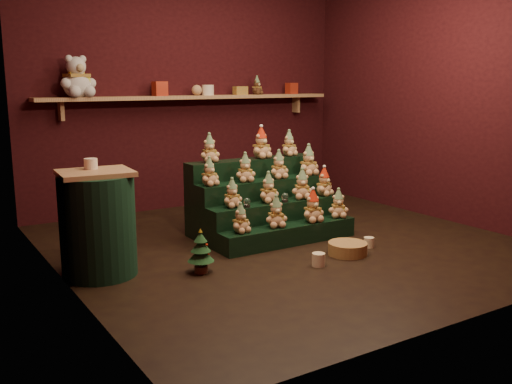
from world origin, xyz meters
TOP-DOWN VIEW (x-y plane):
  - ground at (0.00, 0.00)m, footprint 4.00×4.00m
  - back_wall at (0.00, 2.05)m, footprint 4.00×0.10m
  - front_wall at (0.00, -2.05)m, footprint 4.00×0.10m
  - left_wall at (-2.05, 0.00)m, footprint 0.10×4.00m
  - right_wall at (2.05, 0.00)m, footprint 0.10×4.00m
  - back_shelf at (0.00, 1.87)m, footprint 3.60×0.26m
  - riser_tier_front at (0.02, -0.00)m, footprint 1.40×0.22m
  - riser_tier_midfront at (0.02, 0.22)m, footprint 1.40×0.22m
  - riser_tier_midback at (0.02, 0.44)m, footprint 1.40×0.22m
  - riser_tier_back at (0.02, 0.66)m, footprint 1.40×0.22m
  - teddy_0 at (-0.49, 0.01)m, footprint 0.22×0.21m
  - teddy_1 at (-0.12, 0.00)m, footprint 0.24×0.23m
  - teddy_2 at (0.28, -0.02)m, footprint 0.22×0.20m
  - teddy_3 at (0.60, -0.01)m, footprint 0.26×0.25m
  - teddy_4 at (-0.45, 0.23)m, footprint 0.19×0.18m
  - teddy_5 at (-0.06, 0.23)m, footprint 0.20×0.18m
  - teddy_6 at (0.31, 0.20)m, footprint 0.26×0.25m
  - teddy_7 at (0.59, 0.21)m, footprint 0.25×0.24m
  - teddy_8 at (-0.58, 0.43)m, footprint 0.22×0.21m
  - teddy_9 at (-0.19, 0.44)m, footprint 0.22×0.21m
  - teddy_10 at (0.19, 0.42)m, footprint 0.20×0.18m
  - teddy_11 at (0.56, 0.42)m, footprint 0.23×0.21m
  - teddy_12 at (-0.45, 0.66)m, footprint 0.21×0.19m
  - teddy_13 at (0.13, 0.64)m, footprint 0.26×0.24m
  - teddy_14 at (0.47, 0.65)m, footprint 0.21×0.20m
  - snow_globe_a at (-0.34, 0.16)m, footprint 0.06×0.06m
  - snow_globe_b at (0.08, 0.16)m, footprint 0.07×0.07m
  - snow_globe_c at (0.40, 0.16)m, footprint 0.07×0.07m
  - side_table at (-1.72, 0.08)m, footprint 0.57×0.57m
  - table_ornament at (-1.72, 0.18)m, footprint 0.10×0.10m
  - mini_christmas_tree at (-1.04, -0.29)m, footprint 0.21×0.21m
  - mug_left at (-0.15, -0.66)m, footprint 0.11×0.11m
  - mug_right at (0.57, -0.48)m, footprint 0.09×0.09m
  - wicker_basket at (0.26, -0.55)m, footprint 0.45×0.45m
  - white_bear at (-1.35, 1.84)m, footprint 0.43×0.40m
  - brown_bear at (0.83, 1.84)m, footprint 0.19×0.18m
  - gift_tin_red_a at (-0.44, 1.85)m, footprint 0.14×0.14m
  - gift_tin_cream at (0.16, 1.85)m, footprint 0.14×0.14m
  - gift_tin_red_b at (1.36, 1.85)m, footprint 0.12×0.12m
  - shelf_plush_ball at (0.02, 1.85)m, footprint 0.12×0.12m
  - scarf_gift_box at (0.60, 1.85)m, footprint 0.16×0.10m

SIDE VIEW (x-z plane):
  - ground at x=0.00m, z-range 0.00..0.00m
  - mug_right at x=0.57m, z-range 0.00..0.09m
  - wicker_basket at x=0.26m, z-range 0.00..0.11m
  - mug_left at x=-0.15m, z-range 0.00..0.11m
  - riser_tier_front at x=0.02m, z-range 0.00..0.18m
  - mini_christmas_tree at x=-1.04m, z-range 0.00..0.35m
  - riser_tier_midfront at x=0.02m, z-range 0.00..0.36m
  - riser_tier_midback at x=0.02m, z-range 0.00..0.54m
  - teddy_0 at x=-0.49m, z-range 0.18..0.44m
  - teddy_3 at x=0.60m, z-range 0.18..0.46m
  - teddy_1 at x=-0.12m, z-range 0.18..0.46m
  - teddy_2 at x=0.28m, z-range 0.18..0.48m
  - riser_tier_back at x=0.02m, z-range 0.00..0.72m
  - snow_globe_a at x=-0.34m, z-range 0.36..0.45m
  - snow_globe_b at x=0.08m, z-range 0.36..0.45m
  - side_table at x=-1.72m, z-range 0.00..0.82m
  - snow_globe_c at x=0.40m, z-range 0.36..0.45m
  - teddy_4 at x=-0.45m, z-range 0.36..0.62m
  - teddy_7 at x=0.59m, z-range 0.36..0.64m
  - teddy_5 at x=-0.06m, z-range 0.36..0.64m
  - teddy_6 at x=0.31m, z-range 0.36..0.65m
  - teddy_8 at x=-0.58m, z-range 0.54..0.80m
  - teddy_9 at x=-0.19m, z-range 0.54..0.81m
  - teddy_10 at x=0.19m, z-range 0.54..0.81m
  - teddy_11 at x=0.56m, z-range 0.54..0.85m
  - teddy_14 at x=0.47m, z-range 0.72..0.98m
  - teddy_12 at x=-0.45m, z-range 0.72..0.99m
  - table_ornament at x=-1.72m, z-range 0.82..0.90m
  - teddy_13 at x=0.13m, z-range 0.72..1.03m
  - back_shelf at x=0.00m, z-range 1.17..1.41m
  - scarf_gift_box at x=0.60m, z-range 1.32..1.42m
  - gift_tin_cream at x=0.16m, z-range 1.32..1.44m
  - shelf_plush_ball at x=0.02m, z-range 1.32..1.44m
  - gift_tin_red_b at x=1.36m, z-range 1.32..1.46m
  - back_wall at x=0.00m, z-range 0.00..2.80m
  - front_wall at x=0.00m, z-range 0.00..2.80m
  - left_wall at x=-2.05m, z-range 0.00..2.80m
  - right_wall at x=2.05m, z-range 0.00..2.80m
  - gift_tin_red_a at x=-0.44m, z-range 1.32..1.48m
  - brown_bear at x=0.83m, z-range 1.32..1.54m
  - white_bear at x=-1.35m, z-range 1.32..1.85m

